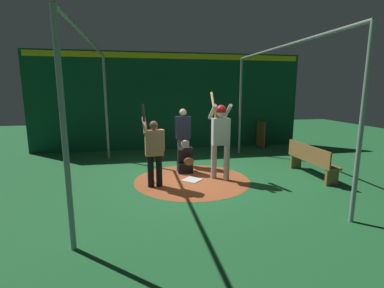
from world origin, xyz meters
The scene contains 12 objects.
ground_plane centered at (0.00, 0.00, 0.00)m, with size 26.45×26.45×0.00m, color #216633.
dirt_circle centered at (0.00, 0.00, 0.00)m, with size 2.96×2.96×0.01m, color #AD562D.
home_plate centered at (0.00, 0.00, 0.01)m, with size 0.42×0.42×0.01m, color white.
batter centered at (0.04, 0.73, 1.19)m, with size 0.68×0.49×2.24m.
catcher centered at (-0.72, -0.05, 0.36)m, with size 0.58×0.40×0.93m.
umpire centered at (-1.48, 0.02, 0.98)m, with size 0.22×0.49×1.74m.
visitor centered at (0.30, -0.97, 0.92)m, with size 0.54×0.51×1.97m.
back_wall centered at (-4.21, 0.00, 1.86)m, with size 0.22×10.45×3.68m.
cage_frame centered at (0.00, 0.00, 2.34)m, with size 5.73×4.71×3.39m.
bat_rack centered at (-3.97, 3.59, 0.49)m, with size 1.18×0.21×1.05m.
bench centered at (0.24, 3.20, 0.45)m, with size 1.84×0.36×0.85m.
baseball_0 centered at (0.10, -0.99, 0.04)m, with size 0.07×0.07×0.07m, color white.
Camera 1 is at (6.88, -1.34, 2.29)m, focal length 26.58 mm.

